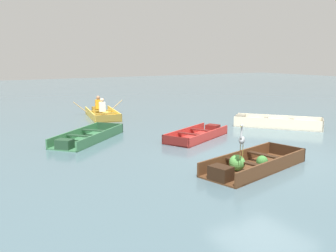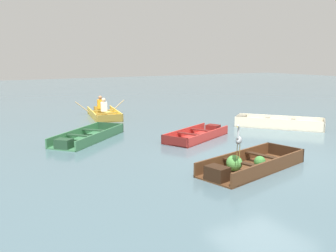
{
  "view_description": "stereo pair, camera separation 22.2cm",
  "coord_description": "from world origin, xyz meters",
  "px_view_note": "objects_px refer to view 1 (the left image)",
  "views": [
    {
      "loc": [
        -7.55,
        -7.22,
        2.8
      ],
      "look_at": [
        -0.8,
        3.94,
        0.35
      ],
      "focal_mm": 40.0,
      "sensor_mm": 36.0,
      "label": 1
    },
    {
      "loc": [
        -7.36,
        -7.33,
        2.8
      ],
      "look_at": [
        -0.8,
        3.94,
        0.35
      ],
      "focal_mm": 40.0,
      "sensor_mm": 36.0,
      "label": 2
    }
  ],
  "objects_px": {
    "skiff_red_near_moored": "(198,135)",
    "heron_on_dinghy": "(242,139)",
    "skiff_green_mid_moored": "(86,138)",
    "dinghy_dark_varnish_foreground": "(250,165)",
    "rowboat_yellow_with_crew": "(102,113)",
    "skiff_cream_far_moored": "(274,123)"
  },
  "relations": [
    {
      "from": "rowboat_yellow_with_crew",
      "to": "heron_on_dinghy",
      "type": "height_order",
      "value": "heron_on_dinghy"
    },
    {
      "from": "dinghy_dark_varnish_foreground",
      "to": "rowboat_yellow_with_crew",
      "type": "height_order",
      "value": "rowboat_yellow_with_crew"
    },
    {
      "from": "rowboat_yellow_with_crew",
      "to": "heron_on_dinghy",
      "type": "relative_size",
      "value": 3.8
    },
    {
      "from": "skiff_cream_far_moored",
      "to": "heron_on_dinghy",
      "type": "relative_size",
      "value": 3.89
    },
    {
      "from": "skiff_red_near_moored",
      "to": "heron_on_dinghy",
      "type": "distance_m",
      "value": 4.33
    },
    {
      "from": "rowboat_yellow_with_crew",
      "to": "heron_on_dinghy",
      "type": "distance_m",
      "value": 10.11
    },
    {
      "from": "dinghy_dark_varnish_foreground",
      "to": "skiff_green_mid_moored",
      "type": "bearing_deg",
      "value": 114.46
    },
    {
      "from": "dinghy_dark_varnish_foreground",
      "to": "skiff_red_near_moored",
      "type": "bearing_deg",
      "value": 73.65
    },
    {
      "from": "skiff_green_mid_moored",
      "to": "heron_on_dinghy",
      "type": "height_order",
      "value": "heron_on_dinghy"
    },
    {
      "from": "dinghy_dark_varnish_foreground",
      "to": "skiff_cream_far_moored",
      "type": "bearing_deg",
      "value": 38.0
    },
    {
      "from": "skiff_green_mid_moored",
      "to": "heron_on_dinghy",
      "type": "distance_m",
      "value": 5.87
    },
    {
      "from": "skiff_green_mid_moored",
      "to": "dinghy_dark_varnish_foreground",
      "type": "bearing_deg",
      "value": -65.54
    },
    {
      "from": "dinghy_dark_varnish_foreground",
      "to": "skiff_cream_far_moored",
      "type": "distance_m",
      "value": 6.21
    },
    {
      "from": "skiff_cream_far_moored",
      "to": "skiff_red_near_moored",
      "type": "bearing_deg",
      "value": -178.14
    },
    {
      "from": "heron_on_dinghy",
      "to": "dinghy_dark_varnish_foreground",
      "type": "bearing_deg",
      "value": 24.4
    },
    {
      "from": "skiff_cream_far_moored",
      "to": "rowboat_yellow_with_crew",
      "type": "bearing_deg",
      "value": 129.55
    },
    {
      "from": "skiff_green_mid_moored",
      "to": "rowboat_yellow_with_crew",
      "type": "bearing_deg",
      "value": 63.07
    },
    {
      "from": "skiff_green_mid_moored",
      "to": "skiff_red_near_moored",
      "type": "bearing_deg",
      "value": -24.21
    },
    {
      "from": "skiff_red_near_moored",
      "to": "rowboat_yellow_with_crew",
      "type": "xyz_separation_m",
      "value": [
        -1.16,
        6.14,
        0.07
      ]
    },
    {
      "from": "dinghy_dark_varnish_foreground",
      "to": "skiff_cream_far_moored",
      "type": "relative_size",
      "value": 1.0
    },
    {
      "from": "skiff_cream_far_moored",
      "to": "heron_on_dinghy",
      "type": "bearing_deg",
      "value": -143.15
    },
    {
      "from": "heron_on_dinghy",
      "to": "skiff_cream_far_moored",
      "type": "bearing_deg",
      "value": 36.85
    }
  ]
}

